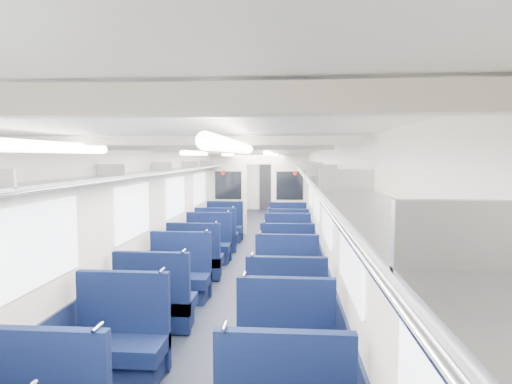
# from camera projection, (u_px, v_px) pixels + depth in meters

# --- Properties ---
(floor) EXTENTS (2.80, 18.00, 0.01)m
(floor) POSITION_uv_depth(u_px,v_px,m) (248.00, 261.00, 9.01)
(floor) COLOR black
(floor) RESTS_ON ground
(ceiling) EXTENTS (2.80, 18.00, 0.01)m
(ceiling) POSITION_uv_depth(u_px,v_px,m) (248.00, 150.00, 8.82)
(ceiling) COLOR silver
(ceiling) RESTS_ON wall_left
(wall_left) EXTENTS (0.02, 18.00, 2.35)m
(wall_left) POSITION_uv_depth(u_px,v_px,m) (182.00, 206.00, 9.02)
(wall_left) COLOR beige
(wall_left) RESTS_ON floor
(dado_left) EXTENTS (0.03, 17.90, 0.70)m
(dado_left) POSITION_uv_depth(u_px,v_px,m) (184.00, 244.00, 9.09)
(dado_left) COLOR #0F1633
(dado_left) RESTS_ON floor
(wall_right) EXTENTS (0.02, 18.00, 2.35)m
(wall_right) POSITION_uv_depth(u_px,v_px,m) (315.00, 207.00, 8.81)
(wall_right) COLOR beige
(wall_right) RESTS_ON floor
(dado_right) EXTENTS (0.03, 17.90, 0.70)m
(dado_right) POSITION_uv_depth(u_px,v_px,m) (314.00, 246.00, 8.87)
(dado_right) COLOR #0F1633
(dado_right) RESTS_ON floor
(wall_far) EXTENTS (2.80, 0.02, 2.35)m
(wall_far) POSITION_uv_depth(u_px,v_px,m) (269.00, 182.00, 17.86)
(wall_far) COLOR beige
(wall_far) RESTS_ON floor
(luggage_rack_left) EXTENTS (0.36, 17.40, 0.18)m
(luggage_rack_left) POSITION_uv_depth(u_px,v_px,m) (191.00, 168.00, 8.94)
(luggage_rack_left) COLOR #B2B5BA
(luggage_rack_left) RESTS_ON wall_left
(luggage_rack_right) EXTENTS (0.36, 17.40, 0.18)m
(luggage_rack_right) POSITION_uv_depth(u_px,v_px,m) (307.00, 168.00, 8.75)
(luggage_rack_right) COLOR #B2B5BA
(luggage_rack_right) RESTS_ON wall_right
(windows) EXTENTS (2.78, 15.60, 0.75)m
(windows) POSITION_uv_depth(u_px,v_px,m) (246.00, 197.00, 8.44)
(windows) COLOR white
(windows) RESTS_ON wall_left
(ceiling_fittings) EXTENTS (2.70, 16.06, 0.11)m
(ceiling_fittings) POSITION_uv_depth(u_px,v_px,m) (247.00, 153.00, 8.56)
(ceiling_fittings) COLOR beige
(ceiling_fittings) RESTS_ON ceiling
(end_door) EXTENTS (0.75, 0.06, 2.00)m
(end_door) POSITION_uv_depth(u_px,v_px,m) (269.00, 186.00, 17.81)
(end_door) COLOR black
(end_door) RESTS_ON floor
(bulkhead) EXTENTS (2.80, 0.10, 2.35)m
(bulkhead) POSITION_uv_depth(u_px,v_px,m) (259.00, 191.00, 12.13)
(bulkhead) COLOR beige
(bulkhead) RESTS_ON floor
(seat_6) EXTENTS (0.96, 0.53, 1.07)m
(seat_6) POSITION_uv_depth(u_px,v_px,m) (119.00, 345.00, 4.25)
(seat_6) COLOR #0C173D
(seat_6) RESTS_ON floor
(seat_7) EXTENTS (0.96, 0.53, 1.07)m
(seat_7) POSITION_uv_depth(u_px,v_px,m) (285.00, 355.00, 4.03)
(seat_7) COLOR #0C173D
(seat_7) RESTS_ON floor
(seat_8) EXTENTS (0.96, 0.53, 1.07)m
(seat_8) POSITION_uv_depth(u_px,v_px,m) (156.00, 305.00, 5.40)
(seat_8) COLOR #0C173D
(seat_8) RESTS_ON floor
(seat_9) EXTENTS (0.96, 0.53, 1.07)m
(seat_9) POSITION_uv_depth(u_px,v_px,m) (286.00, 312.00, 5.15)
(seat_9) COLOR #0C173D
(seat_9) RESTS_ON floor
(seat_10) EXTENTS (0.96, 0.53, 1.07)m
(seat_10) POSITION_uv_depth(u_px,v_px,m) (179.00, 279.00, 6.57)
(seat_10) COLOR #0C173D
(seat_10) RESTS_ON floor
(seat_11) EXTENTS (0.96, 0.53, 1.07)m
(seat_11) POSITION_uv_depth(u_px,v_px,m) (287.00, 283.00, 6.33)
(seat_11) COLOR #0C173D
(seat_11) RESTS_ON floor
(seat_12) EXTENTS (0.96, 0.53, 1.07)m
(seat_12) POSITION_uv_depth(u_px,v_px,m) (195.00, 261.00, 7.69)
(seat_12) COLOR #0C173D
(seat_12) RESTS_ON floor
(seat_13) EXTENTS (0.96, 0.53, 1.07)m
(seat_13) POSITION_uv_depth(u_px,v_px,m) (287.00, 261.00, 7.64)
(seat_13) COLOR #0C173D
(seat_13) RESTS_ON floor
(seat_14) EXTENTS (0.96, 0.53, 1.07)m
(seat_14) POSITION_uv_depth(u_px,v_px,m) (208.00, 247.00, 8.90)
(seat_14) COLOR #0C173D
(seat_14) RESTS_ON floor
(seat_15) EXTENTS (0.96, 0.53, 1.07)m
(seat_15) POSITION_uv_depth(u_px,v_px,m) (287.00, 248.00, 8.76)
(seat_15) COLOR #0C173D
(seat_15) RESTS_ON floor
(seat_16) EXTENTS (0.96, 0.53, 1.07)m
(seat_16) POSITION_uv_depth(u_px,v_px,m) (217.00, 237.00, 9.95)
(seat_16) COLOR #0C173D
(seat_16) RESTS_ON floor
(seat_17) EXTENTS (0.96, 0.53, 1.07)m
(seat_17) POSITION_uv_depth(u_px,v_px,m) (288.00, 239.00, 9.74)
(seat_17) COLOR #0C173D
(seat_17) RESTS_ON floor
(seat_18) EXTENTS (0.96, 0.53, 1.07)m
(seat_18) POSITION_uv_depth(u_px,v_px,m) (224.00, 229.00, 11.14)
(seat_18) COLOR #0C173D
(seat_18) RESTS_ON floor
(seat_19) EXTENTS (0.96, 0.53, 1.07)m
(seat_19) POSITION_uv_depth(u_px,v_px,m) (288.00, 230.00, 10.88)
(seat_19) COLOR #0C173D
(seat_19) RESTS_ON floor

